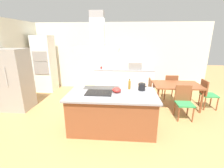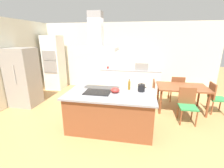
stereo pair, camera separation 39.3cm
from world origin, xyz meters
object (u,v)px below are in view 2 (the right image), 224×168
Objects in this scene: refrigerator at (23,77)px; chair_at_right_end at (215,96)px; olive_oil_bottle at (129,85)px; mixing_bowl at (115,90)px; cooktop at (98,92)px; dining_table at (182,89)px; chair_facing_back_wall at (177,87)px; range_hood at (96,39)px; wall_oven_stack at (54,63)px; tea_kettle at (141,88)px; countertop_microwave at (142,66)px; coffee_mug_red at (108,67)px; chair_at_left_end at (150,92)px; chair_facing_island at (187,103)px.

refrigerator reaches higher than chair_at_right_end.
olive_oil_bottle reaches higher than mixing_bowl.
cooktop is 0.43× the size of dining_table.
olive_oil_bottle is at bearing -131.26° from chair_facing_back_wall.
refrigerator is 3.06m from range_hood.
tea_kettle is at bearing -33.50° from wall_oven_stack.
mixing_bowl is 0.09× the size of wall_oven_stack.
tea_kettle is 0.16× the size of dining_table.
countertop_microwave is 4.17m from refrigerator.
tea_kettle is 2.42× the size of coffee_mug_red.
chair_at_right_end is at bearing -23.41° from coffee_mug_red.
olive_oil_bottle reaches higher than chair_at_right_end.
chair_facing_back_wall is at bearing 36.01° from chair_at_left_end.
mixing_bowl is 2.22m from dining_table.
chair_at_right_end is at bearing 4.65° from refrigerator.
wall_oven_stack is at bearing 172.63° from chair_facing_back_wall.
dining_table is (1.19, -1.52, -0.37)m from countertop_microwave.
tea_kettle is 0.24× the size of chair_at_right_end.
countertop_microwave is 0.23× the size of wall_oven_stack.
cooktop is 1.20× the size of countertop_microwave.
mixing_bowl is at bearing -132.26° from chair_facing_back_wall.
chair_facing_island is 0.99× the size of range_hood.
tea_kettle is 1.23m from chair_at_left_end.
refrigerator reaches higher than chair_at_left_end.
chair_facing_island is (1.19, -2.18, -0.53)m from countertop_microwave.
countertop_microwave is at bearing 3.73° from wall_oven_stack.
chair_facing_back_wall and chair_facing_island have the same top height.
mixing_bowl is 1.22m from range_hood.
refrigerator is at bearing -92.61° from wall_oven_stack.
tea_kettle is at bearing -13.62° from olive_oil_bottle.
olive_oil_bottle is 1.27m from chair_at_left_end.
chair_at_right_end is 1.13m from chair_facing_island.
chair_facing_back_wall is at bearing -18.12° from coffee_mug_red.
chair_facing_island is (1.19, 0.43, -0.48)m from tea_kettle.
chair_at_left_end is 2.45m from range_hood.
range_hood reaches higher than wall_oven_stack.
countertop_microwave is 2.65m from chair_at_right_end.
refrigerator is 5.01m from chair_facing_back_wall.
wall_oven_stack reaches higher than chair_facing_island.
dining_table is 1.57× the size of chair_facing_back_wall.
wall_oven_stack reaches higher than tea_kettle.
cooktop is 2.91× the size of mixing_bowl.
chair_at_right_end is 1.00× the size of chair_facing_back_wall.
refrigerator is at bearing 177.69° from chair_facing_island.
mixing_bowl is 2.68m from chair_facing_back_wall.
chair_facing_back_wall is at bearing 48.74° from olive_oil_bottle.
countertop_microwave is at bearing 118.63° from chair_facing_island.
range_hood is at bearing -137.13° from chair_facing_back_wall.
coffee_mug_red is at bearing 97.12° from cooktop.
wall_oven_stack reaches higher than dining_table.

